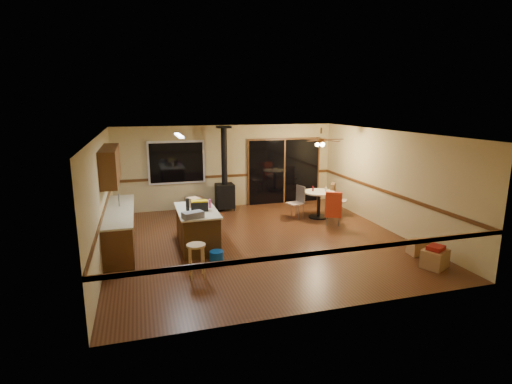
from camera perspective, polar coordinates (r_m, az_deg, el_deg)
name	(u,v)px	position (r m, az deg, el deg)	size (l,w,h in m)	color
floor	(259,241)	(9.77, 0.50, -6.97)	(7.00, 7.00, 0.00)	#4D2915
ceiling	(260,133)	(9.23, 0.53, 8.43)	(7.00, 7.00, 0.00)	silver
wall_back	(228,166)	(12.75, -4.07, 3.66)	(7.00, 7.00, 0.00)	tan
wall_front	(326,234)	(6.26, 9.92, -5.93)	(7.00, 7.00, 0.00)	tan
wall_left	(102,198)	(9.06, -21.18, -0.83)	(7.00, 7.00, 0.00)	tan
wall_right	(388,181)	(10.94, 18.35, 1.57)	(7.00, 7.00, 0.00)	tan
chair_rail	(260,201)	(9.48, 0.51, -1.26)	(7.00, 7.00, 0.08)	#4E2D13
window	(177,162)	(12.43, -11.28, 4.16)	(1.72, 0.10, 1.32)	black
sliding_door	(284,172)	(13.27, 4.04, 2.92)	(2.52, 0.10, 2.10)	black
lower_cabinets	(120,229)	(9.74, -18.79, -5.05)	(0.60, 3.00, 0.86)	#583216
countertop	(119,210)	(9.62, -18.98, -2.49)	(0.64, 3.04, 0.04)	beige
upper_cabinets	(110,165)	(9.62, -20.11, 3.64)	(0.35, 2.00, 0.80)	#583216
kitchen_island	(197,228)	(9.32, -8.39, -5.14)	(0.88, 1.68, 0.90)	#482D12
wood_stove	(225,187)	(12.38, -4.49, 0.70)	(0.55, 0.50, 2.52)	black
ceiling_fan	(321,142)	(11.42, 9.26, 7.11)	(0.24, 0.24, 0.55)	brown
fluorescent_strip	(179,136)	(9.18, -10.95, 7.93)	(0.10, 1.20, 0.04)	white
toolbox_grey	(193,215)	(8.52, -9.00, -3.25)	(0.43, 0.24, 0.13)	slate
toolbox_black	(200,206)	(9.05, -8.06, -2.03)	(0.38, 0.20, 0.21)	black
toolbox_yellow_lid	(199,201)	(9.02, -8.09, -1.30)	(0.36, 0.19, 0.03)	gold
box_on_island	(194,202)	(9.39, -8.80, -1.49)	(0.24, 0.33, 0.22)	#9B7145
bottle_dark	(188,205)	(9.11, -9.76, -1.78)	(0.08, 0.08, 0.28)	black
bottle_pink	(210,204)	(9.29, -6.61, -1.65)	(0.06, 0.06, 0.20)	#D84C8C
bottle_white	(194,200)	(9.64, -8.86, -1.21)	(0.06, 0.06, 0.19)	white
bar_stool	(196,261)	(7.80, -8.51, -9.69)	(0.36, 0.36, 0.66)	tan
blue_bucket	(217,257)	(8.50, -5.64, -9.20)	(0.30, 0.30, 0.25)	#0D4EBA
dining_table	(319,200)	(11.70, 8.97, -1.11)	(0.91, 0.91, 0.78)	black
glass_red	(313,189)	(11.65, 8.15, 0.49)	(0.06, 0.06, 0.15)	#590C14
glass_cream	(326,189)	(11.66, 9.93, 0.39)	(0.06, 0.06, 0.13)	beige
chair_left	(298,198)	(11.56, 6.03, -0.90)	(0.49, 0.49, 0.51)	tan
chair_near	(333,205)	(10.94, 11.00, -1.79)	(0.58, 0.60, 0.70)	tan
chair_right	(334,195)	(12.05, 11.03, -0.46)	(0.62, 0.61, 0.70)	tan
box_under_window	(195,205)	(12.39, -8.69, -1.83)	(0.54, 0.43, 0.43)	#9B7145
box_corner_a	(435,259)	(8.97, 24.18, -8.67)	(0.49, 0.42, 0.38)	#9B7145
box_corner_b	(418,247)	(9.57, 22.16, -7.35)	(0.39, 0.34, 0.32)	#9B7145
box_small_red	(436,248)	(8.89, 24.31, -7.27)	(0.33, 0.27, 0.09)	maroon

